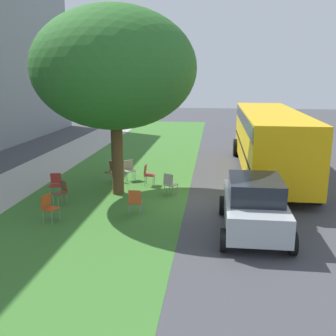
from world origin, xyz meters
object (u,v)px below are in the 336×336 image
Objects in this scene: chair_0 at (135,200)px; chair_3 at (170,183)px; chair_2 at (112,170)px; chair_6 at (56,183)px; chair_4 at (148,173)px; chair_7 at (129,169)px; chair_5 at (61,191)px; parked_car at (254,205)px; street_tree at (115,69)px; school_bus at (270,136)px; chair_1 at (49,206)px.

chair_0 is 1.00× the size of chair_3.
chair_2 is 2.78m from chair_6.
chair_7 is at bearing 53.53° from chair_4.
parked_car is (-1.64, -6.45, 0.32)m from chair_5.
chair_6 is at bearing 145.81° from chair_2.
street_tree reaches higher than chair_5.
chair_6 is at bearing 120.78° from chair_4.
chair_2 is (3.96, 1.81, 0.00)m from chair_0.
chair_3 is at bearing -123.27° from chair_2.
street_tree is at bearing 143.31° from chair_4.
chair_4 is at bearing -104.05° from chair_2.
parked_car is at bearing 169.57° from school_bus.
school_bus reaches higher than chair_4.
chair_5 and chair_7 have the same top height.
parked_car is (-0.91, -3.67, 0.32)m from chair_0.
chair_5 is at bearing 75.72° from parked_car.
chair_4 is at bearing -42.39° from chair_5.
street_tree is 4.44m from chair_4.
parked_car reaches higher than chair_5.
chair_0 and chair_3 have the same top height.
chair_5 is 1.11m from chair_6.
chair_1 is 6.22m from parked_car.
chair_5 is (-1.47, 3.65, 0.00)m from chair_3.
street_tree is at bearing 56.33° from parked_car.
chair_5 is at bearing 112.02° from chair_3.
street_tree is 7.80× the size of chair_1.
chair_1 is 5.30m from chair_7.
chair_6 is at bearing 69.92° from parked_car.
chair_4 is (1.27, -0.94, -4.15)m from street_tree.
chair_0 is at bearing -153.67° from street_tree.
street_tree reaches higher than chair_6.
chair_2 and chair_7 have the same top height.
parked_car reaches higher than chair_0.
street_tree reaches higher than parked_car.
chair_0 is at bearing -116.28° from chair_6.
chair_6 is (1.66, 3.37, 0.00)m from chair_0.
street_tree is 6.93m from parked_car.
street_tree reaches higher than chair_1.
chair_5 is 6.66m from parked_car.
chair_6 is 1.00× the size of chair_7.
street_tree is 7.80× the size of chair_5.
parked_car is (-3.20, -4.81, -3.83)m from street_tree.
chair_6 is 9.49m from school_bus.
chair_6 is at bearing 105.67° from street_tree.
chair_0 is 1.00× the size of chair_1.
chair_2 is at bearing 24.52° from chair_0.
parked_car reaches higher than chair_1.
chair_4 is 1.00× the size of chair_7.
chair_4 is (3.56, 0.19, 0.00)m from chair_0.
chair_3 and chair_4 have the same top height.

